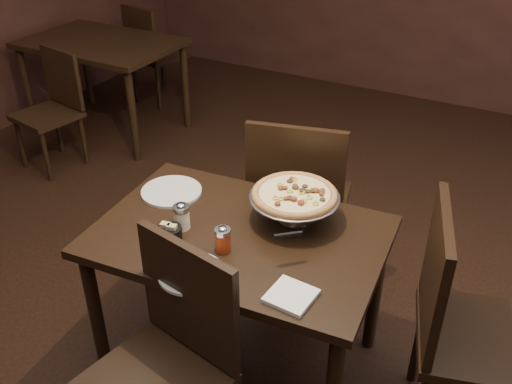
% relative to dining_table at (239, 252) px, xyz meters
% --- Properties ---
extents(room, '(6.04, 7.04, 2.84)m').
position_rel_dining_table_xyz_m(room, '(0.08, 0.06, 0.78)').
color(room, black).
rests_on(room, ground).
extents(dining_table, '(1.20, 0.85, 0.72)m').
position_rel_dining_table_xyz_m(dining_table, '(0.00, 0.00, 0.00)').
color(dining_table, black).
rests_on(dining_table, ground).
extents(background_table, '(1.18, 0.79, 0.74)m').
position_rel_dining_table_xyz_m(background_table, '(-2.19, 1.66, 0.02)').
color(background_table, black).
rests_on(background_table, ground).
extents(pizza_stand, '(0.37, 0.37, 0.15)m').
position_rel_dining_table_xyz_m(pizza_stand, '(0.15, 0.18, 0.22)').
color(pizza_stand, silver).
rests_on(pizza_stand, dining_table).
extents(parmesan_shaker, '(0.07, 0.07, 0.12)m').
position_rel_dining_table_xyz_m(parmesan_shaker, '(-0.22, -0.08, 0.15)').
color(parmesan_shaker, '#F7F6C0').
rests_on(parmesan_shaker, dining_table).
extents(pepper_flake_shaker, '(0.06, 0.06, 0.11)m').
position_rel_dining_table_xyz_m(pepper_flake_shaker, '(0.00, -0.12, 0.15)').
color(pepper_flake_shaker, '#98240D').
rests_on(pepper_flake_shaker, dining_table).
extents(packet_caddy, '(0.10, 0.10, 0.08)m').
position_rel_dining_table_xyz_m(packet_caddy, '(-0.21, -0.17, 0.13)').
color(packet_caddy, black).
rests_on(packet_caddy, dining_table).
extents(napkin_stack, '(0.16, 0.16, 0.02)m').
position_rel_dining_table_xyz_m(napkin_stack, '(0.35, -0.24, 0.10)').
color(napkin_stack, white).
rests_on(napkin_stack, dining_table).
extents(plate_left, '(0.27, 0.27, 0.01)m').
position_rel_dining_table_xyz_m(plate_left, '(-0.42, 0.12, 0.10)').
color(plate_left, silver).
rests_on(plate_left, dining_table).
extents(plate_near, '(0.24, 0.24, 0.01)m').
position_rel_dining_table_xyz_m(plate_near, '(-0.02, -0.31, 0.10)').
color(plate_near, silver).
rests_on(plate_near, dining_table).
extents(serving_spatula, '(0.14, 0.14, 0.02)m').
position_rel_dining_table_xyz_m(serving_spatula, '(0.25, -0.07, 0.22)').
color(serving_spatula, silver).
rests_on(serving_spatula, pizza_stand).
extents(chair_far, '(0.56, 0.56, 0.99)m').
position_rel_dining_table_xyz_m(chair_far, '(-0.01, 0.60, -0.08)').
color(chair_far, black).
rests_on(chair_far, ground).
extents(chair_near, '(0.51, 0.51, 0.94)m').
position_rel_dining_table_xyz_m(chair_near, '(0.01, -0.53, -0.11)').
color(chair_near, black).
rests_on(chair_near, ground).
extents(chair_side, '(0.57, 0.57, 0.99)m').
position_rel_dining_table_xyz_m(chair_side, '(0.88, 0.11, -0.08)').
color(chair_side, black).
rests_on(chair_side, ground).
extents(bg_chair_far, '(0.49, 0.49, 0.87)m').
position_rel_dining_table_xyz_m(bg_chair_far, '(-2.21, 2.29, -0.15)').
color(bg_chair_far, black).
rests_on(bg_chair_far, ground).
extents(bg_chair_near, '(0.45, 0.45, 0.83)m').
position_rel_dining_table_xyz_m(bg_chair_near, '(-2.11, 1.03, -0.17)').
color(bg_chair_near, black).
rests_on(bg_chair_near, ground).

